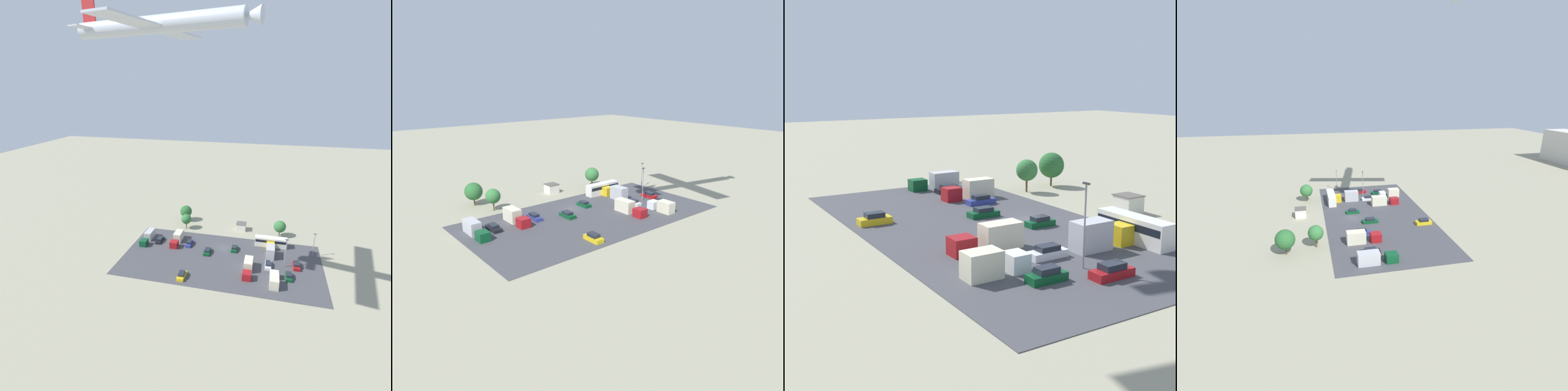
{
  "view_description": "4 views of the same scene",
  "coord_description": "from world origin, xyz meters",
  "views": [
    {
      "loc": [
        -12.66,
        90.67,
        51.98
      ],
      "look_at": [
        5.39,
        18.3,
        24.92
      ],
      "focal_mm": 28.0,
      "sensor_mm": 36.0,
      "label": 1
    },
    {
      "loc": [
        56.86,
        75.65,
        32.38
      ],
      "look_at": [
        3.82,
        11.35,
        7.01
      ],
      "focal_mm": 35.0,
      "sensor_mm": 36.0,
      "label": 2
    },
    {
      "loc": [
        -60.93,
        44.65,
        19.83
      ],
      "look_at": [
        -1.35,
        8.88,
        4.86
      ],
      "focal_mm": 50.0,
      "sensor_mm": 36.0,
      "label": 3
    },
    {
      "loc": [
        85.49,
        -12.29,
        36.95
      ],
      "look_at": [
        2.41,
        5.87,
        7.64
      ],
      "focal_mm": 28.0,
      "sensor_mm": 36.0,
      "label": 4
    }
  ],
  "objects": [
    {
      "name": "parked_car_4",
      "position": [
        22.65,
        0.97,
        0.68
      ],
      "size": [
        1.94,
        4.75,
        1.44
      ],
      "color": "black",
      "rests_on": "ground"
    },
    {
      "name": "parked_car_2",
      "position": [
        -14.75,
        8.07,
        0.7
      ],
      "size": [
        1.83,
        4.66,
        1.48
      ],
      "color": "silver",
      "rests_on": "ground"
    },
    {
      "name": "bus",
      "position": [
        -15.24,
        -4.99,
        1.84
      ],
      "size": [
        10.64,
        2.59,
        3.27
      ],
      "rotation": [
        0.0,
        0.0,
        1.57
      ],
      "color": "silver",
      "rests_on": "ground"
    },
    {
      "name": "tree_apron_mid",
      "position": [
        -18.15,
        -13.29,
        3.89
      ],
      "size": [
        4.35,
        4.35,
        6.08
      ],
      "color": "brown",
      "rests_on": "ground"
    },
    {
      "name": "tree_apron_far",
      "position": [
        16.44,
        -11.46,
        3.9
      ],
      "size": [
        3.85,
        3.85,
        5.84
      ],
      "color": "brown",
      "rests_on": "ground"
    },
    {
      "name": "parked_truck_3",
      "position": [
        16.52,
        -0.03,
        1.55
      ],
      "size": [
        2.55,
        8.88,
        3.21
      ],
      "color": "maroon",
      "rests_on": "ground"
    },
    {
      "name": "light_pole_lot_edge",
      "position": [
        -28.45,
        -1.62,
        4.5
      ],
      "size": [
        0.9,
        0.28,
        7.98
      ],
      "color": "gray",
      "rests_on": "ground"
    },
    {
      "name": "parked_truck_1",
      "position": [
        -16.53,
        16.61,
        1.42
      ],
      "size": [
        2.49,
        7.23,
        2.92
      ],
      "rotation": [
        0.0,
        0.0,
        3.14
      ],
      "color": "silver",
      "rests_on": "ground"
    },
    {
      "name": "parked_car_5",
      "position": [
        11.91,
        0.79,
        0.71
      ],
      "size": [
        1.79,
        4.73,
        1.5
      ],
      "rotation": [
        0.0,
        0.0,
        3.14
      ],
      "color": "navy",
      "rests_on": "ground"
    },
    {
      "name": "parked_car_3",
      "position": [
        4.77,
        4.65,
        0.68
      ],
      "size": [
        1.98,
        4.57,
        1.44
      ],
      "rotation": [
        0.0,
        0.0,
        3.14
      ],
      "color": "#0C4723",
      "rests_on": "ground"
    },
    {
      "name": "shed_building",
      "position": [
        -4.19,
        -15.33,
        1.41
      ],
      "size": [
        3.62,
        3.46,
        2.8
      ],
      "color": "silver",
      "rests_on": "ground"
    },
    {
      "name": "parked_car_6",
      "position": [
        9.12,
        19.65,
        0.76
      ],
      "size": [
        1.96,
        4.6,
        1.64
      ],
      "rotation": [
        0.0,
        0.0,
        3.14
      ],
      "color": "gold",
      "rests_on": "ground"
    },
    {
      "name": "parked_car_1",
      "position": [
        -23.1,
        6.39,
        0.74
      ],
      "size": [
        1.93,
        4.69,
        1.59
      ],
      "color": "maroon",
      "rests_on": "ground"
    },
    {
      "name": "ground_plane",
      "position": [
        0.0,
        0.0,
        0.0
      ],
      "size": [
        400.0,
        400.0,
        0.0
      ],
      "primitive_type": "plane",
      "color": "gray"
    },
    {
      "name": "parked_car_7",
      "position": [
        -3.59,
        0.72,
        0.67
      ],
      "size": [
        1.87,
        4.04,
        1.42
      ],
      "color": "#0C4723",
      "rests_on": "ground"
    },
    {
      "name": "parked_truck_4",
      "position": [
        -8.98,
        12.11,
        1.5
      ],
      "size": [
        2.49,
        9.2,
        3.1
      ],
      "color": "maroon",
      "rests_on": "ground"
    },
    {
      "name": "parked_truck_0",
      "position": [
        -15.19,
        0.67,
        1.71
      ],
      "size": [
        2.59,
        8.63,
        3.57
      ],
      "rotation": [
        0.0,
        0.0,
        3.14
      ],
      "color": "gold",
      "rests_on": "ground"
    },
    {
      "name": "parking_lot_surface",
      "position": [
        0.0,
        7.54,
        0.04
      ],
      "size": [
        61.91,
        31.69,
        0.08
      ],
      "color": "#424247",
      "rests_on": "ground"
    },
    {
      "name": "parked_car_0",
      "position": [
        -20.62,
        12.75,
        0.73
      ],
      "size": [
        1.7,
        4.25,
        1.57
      ],
      "rotation": [
        0.0,
        0.0,
        3.14
      ],
      "color": "#0C4723",
      "rests_on": "ground"
    },
    {
      "name": "light_pole_lot_centre",
      "position": [
        -19.48,
        7.01,
        5.16
      ],
      "size": [
        0.9,
        0.28,
        9.28
      ],
      "color": "gray",
      "rests_on": "ground"
    },
    {
      "name": "tree_near_shed",
      "position": [
        18.53,
        -18.63,
        3.95
      ],
      "size": [
        4.75,
        4.75,
        6.33
      ],
      "color": "brown",
      "rests_on": "ground"
    },
    {
      "name": "parked_truck_2",
      "position": [
        26.99,
        1.11,
        1.44
      ],
      "size": [
        2.4,
        9.28,
        2.96
      ],
      "color": "#0C4723",
      "rests_on": "ground"
    }
  ]
}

